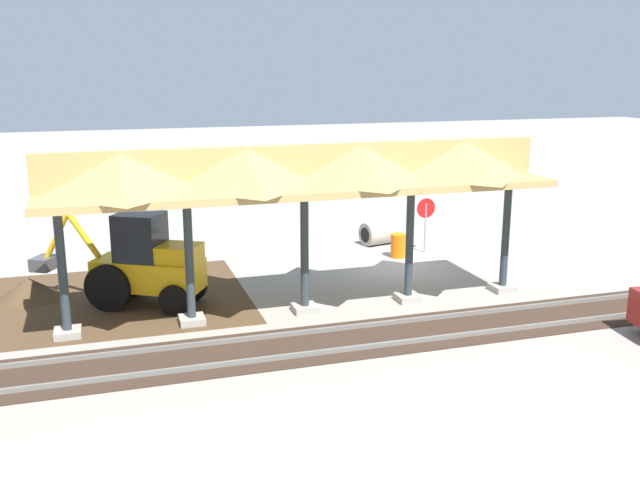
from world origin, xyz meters
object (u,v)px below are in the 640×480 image
stop_sign (426,214)px  backhoe (143,264)px  concrete_pipe (381,233)px  traffic_barrel (398,246)px

stop_sign → backhoe: 11.18m
backhoe → concrete_pipe: backhoe is taller
backhoe → traffic_barrel: (-9.45, -2.73, -0.81)m
stop_sign → concrete_pipe: size_ratio=1.23×
concrete_pipe → traffic_barrel: (0.15, 2.10, -0.02)m
concrete_pipe → traffic_barrel: bearing=85.9°
backhoe → stop_sign: bearing=-163.8°
stop_sign → backhoe: (10.73, 3.12, -0.26)m
traffic_barrel → stop_sign: bearing=-163.1°
backhoe → concrete_pipe: (-9.60, -4.83, -0.79)m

